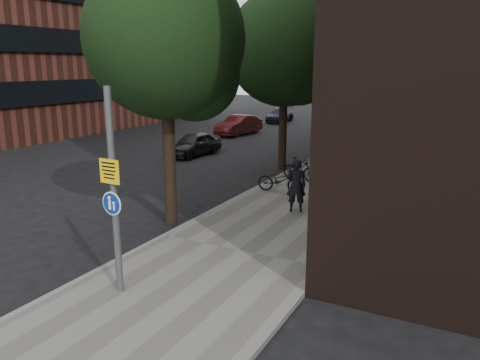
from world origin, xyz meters
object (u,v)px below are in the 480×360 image
Objects in this scene: parked_bike_facade_near at (338,197)px; parked_car_near at (194,144)px; signpost at (114,193)px; pedestrian at (296,185)px.

parked_car_near is (-9.49, 6.34, -0.02)m from parked_bike_facade_near.
parked_bike_facade_near is at bearing 73.44° from signpost.
signpost reaches higher than parked_car_near.
pedestrian is 1.37m from parked_bike_facade_near.
signpost is 15.34m from parked_car_near.
parked_bike_facade_near is (2.44, 7.20, -1.58)m from signpost.
signpost is 6.87m from pedestrian.
pedestrian is 0.48× the size of parked_car_near.
signpost is 1.17× the size of parked_car_near.
signpost is 2.19× the size of parked_bike_facade_near.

